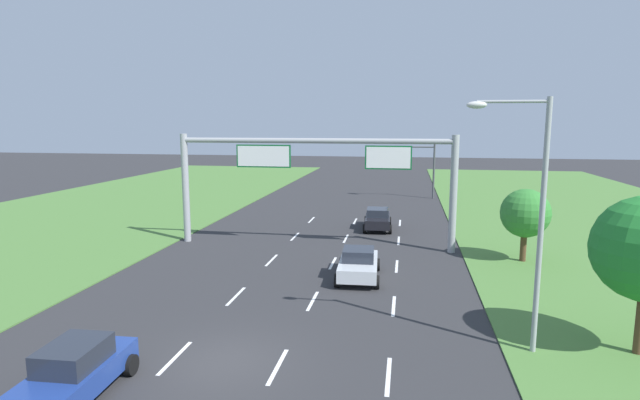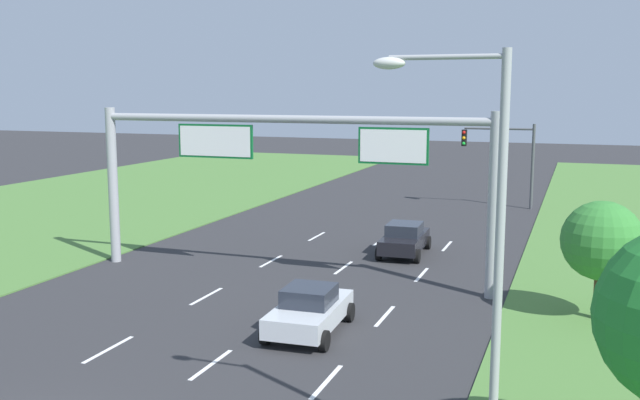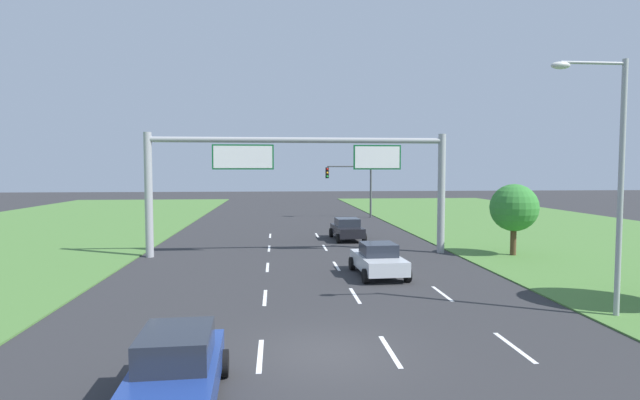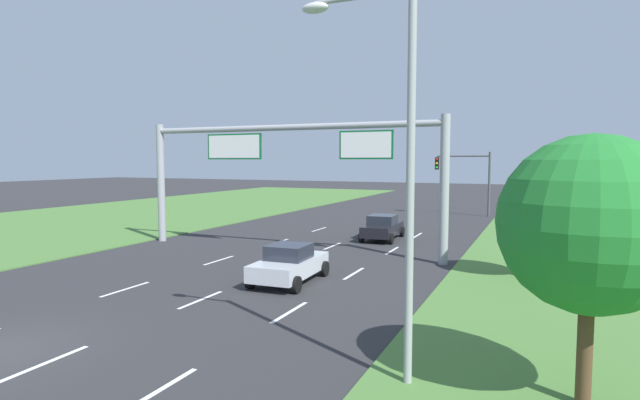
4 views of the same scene
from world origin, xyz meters
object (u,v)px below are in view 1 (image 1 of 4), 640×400
object	(u,v)px
car_lead_silver	(74,373)
roadside_tree_mid	(525,213)
sign_gantry	(314,169)
car_mid_lane	(358,264)
car_near_red	(378,219)
street_lamp	(530,204)
traffic_light_mast	(415,161)

from	to	relation	value
car_lead_silver	roadside_tree_mid	xyz separation A→B (m)	(15.52, 16.88, 1.96)
sign_gantry	roadside_tree_mid	world-z (taller)	sign_gantry
car_mid_lane	sign_gantry	world-z (taller)	sign_gantry
car_near_red	car_mid_lane	size ratio (longest dim) A/B	1.03
car_lead_silver	car_mid_lane	size ratio (longest dim) A/B	1.02
street_lamp	roadside_tree_mid	xyz separation A→B (m)	(2.54, 11.65, -2.33)
car_near_red	traffic_light_mast	bearing A→B (deg)	77.42
car_near_red	car_lead_silver	bearing A→B (deg)	-108.76
car_mid_lane	car_near_red	bearing A→B (deg)	86.03
roadside_tree_mid	traffic_light_mast	bearing A→B (deg)	103.76
roadside_tree_mid	sign_gantry	bearing A→B (deg)	173.09
traffic_light_mast	street_lamp	size ratio (longest dim) A/B	0.66
traffic_light_mast	car_mid_lane	bearing A→B (deg)	-96.26
sign_gantry	car_lead_silver	bearing A→B (deg)	-100.59
car_lead_silver	roadside_tree_mid	bearing A→B (deg)	45.02
car_lead_silver	car_mid_lane	xyz separation A→B (m)	(6.78, 12.34, -0.04)
car_near_red	car_lead_silver	distance (m)	25.26
car_mid_lane	traffic_light_mast	distance (m)	28.13
car_lead_silver	sign_gantry	bearing A→B (deg)	77.04
car_lead_silver	street_lamp	world-z (taller)	street_lamp
car_near_red	roadside_tree_mid	size ratio (longest dim) A/B	1.04
sign_gantry	car_near_red	bearing A→B (deg)	58.65
car_lead_silver	sign_gantry	distance (m)	19.11
sign_gantry	traffic_light_mast	world-z (taller)	sign_gantry
roadside_tree_mid	street_lamp	bearing A→B (deg)	-102.28
traffic_light_mast	car_lead_silver	bearing A→B (deg)	-103.76
car_lead_silver	traffic_light_mast	distance (m)	41.43
car_mid_lane	roadside_tree_mid	xyz separation A→B (m)	(8.75, 4.54, 2.00)
sign_gantry	traffic_light_mast	bearing A→B (deg)	73.64
car_near_red	street_lamp	distance (m)	20.40
sign_gantry	roadside_tree_mid	distance (m)	12.37
car_lead_silver	sign_gantry	size ratio (longest dim) A/B	0.24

